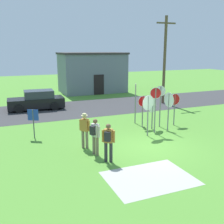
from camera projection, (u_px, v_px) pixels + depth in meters
The scene contains 18 objects.
ground_plane at pixel (149, 147), 13.22m from camera, with size 80.00×80.00×0.00m, color #518E33.
street_asphalt at pixel (89, 108), 22.01m from camera, with size 60.00×6.40×0.01m, color #38383A.
concrete_path at pixel (149, 178), 10.02m from camera, with size 3.20×2.40×0.01m, color #ADAAA3.
building_background at pixel (92, 72), 29.65m from camera, with size 7.03×4.49×4.32m.
utility_pole at pixel (165, 59), 22.95m from camera, with size 1.80×0.24×7.40m.
parked_car_on_street at pixel (37, 101), 21.30m from camera, with size 4.37×2.15×1.51m.
stop_sign_tallest at pixel (143, 107), 16.22m from camera, with size 0.64×0.11×1.95m.
stop_sign_nearest at pixel (160, 100), 16.26m from camera, with size 0.33×0.56×2.56m.
stop_sign_leaning_right at pixel (169, 104), 15.45m from camera, with size 0.09×0.86×2.29m.
stop_sign_leaning_left at pixel (175, 104), 16.69m from camera, with size 0.73×0.11×2.02m.
stop_sign_rear_left at pixel (155, 103), 15.02m from camera, with size 0.57×0.30×2.63m.
stop_sign_center_cluster at pixel (152, 108), 15.86m from camera, with size 0.76×0.46×1.89m.
stop_sign_rear_right at pixel (148, 108), 14.55m from camera, with size 0.81×0.24×2.29m.
stop_sign_far_back at pixel (136, 96), 17.01m from camera, with size 0.34×0.65×2.62m.
person_in_blue at pixel (95, 134), 12.01m from camera, with size 0.44×0.53×1.69m.
person_with_sunhat at pixel (85, 129), 12.83m from camera, with size 0.42×0.44×1.74m.
person_holding_notes at pixel (108, 140), 11.22m from camera, with size 0.49×0.46×1.69m.
info_panel_leftmost at pixel (33, 119), 14.29m from camera, with size 0.53×0.32×1.58m.
Camera 1 is at (-6.52, -10.79, 4.73)m, focal length 42.94 mm.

